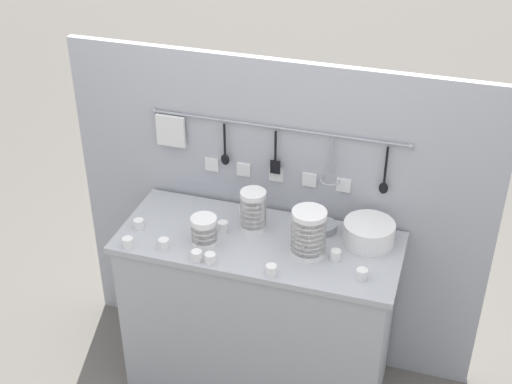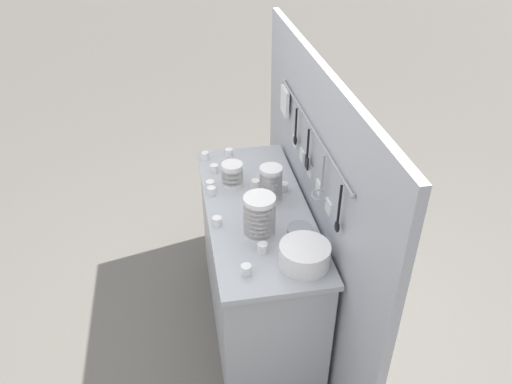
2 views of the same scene
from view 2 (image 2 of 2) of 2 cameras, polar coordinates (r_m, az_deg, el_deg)
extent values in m
plane|color=#666059|center=(3.34, 0.09, -14.49)|extent=(20.00, 20.00, 0.00)
cube|color=#ADAFB5|center=(2.74, 0.11, -1.93)|extent=(1.35, 0.55, 0.03)
cube|color=#ADAFB5|center=(3.03, 0.10, -8.94)|extent=(1.29, 0.53, 0.88)
cube|color=#A8AAB2|center=(2.83, 6.35, -2.05)|extent=(2.15, 0.04, 1.70)
cylinder|color=#93969E|center=(2.55, 6.37, 7.39)|extent=(1.26, 0.01, 0.01)
sphere|color=#93969E|center=(3.11, 3.25, 12.49)|extent=(0.02, 0.02, 0.02)
sphere|color=#93969E|center=(2.04, 11.03, -0.45)|extent=(0.02, 0.02, 0.02)
cube|color=silver|center=(3.06, 3.32, 10.30)|extent=(0.15, 0.02, 0.16)
cylinder|color=#93969E|center=(3.03, 3.60, 11.79)|extent=(0.00, 0.01, 0.02)
cylinder|color=black|center=(2.82, 4.60, 7.91)|extent=(0.01, 0.01, 0.17)
ellipsoid|color=black|center=(2.86, 4.50, 5.94)|extent=(0.04, 0.02, 0.06)
cylinder|color=#93969E|center=(2.78, 4.93, 9.62)|extent=(0.01, 0.01, 0.02)
cylinder|color=black|center=(2.59, 5.97, 5.51)|extent=(0.01, 0.01, 0.16)
cube|color=black|center=(2.65, 5.83, 3.37)|extent=(0.05, 0.01, 0.07)
cylinder|color=#93969E|center=(2.56, 6.34, 7.26)|extent=(0.01, 0.01, 0.02)
cylinder|color=#93969E|center=(2.37, 7.65, 2.24)|extent=(0.01, 0.01, 0.18)
torus|color=#93969E|center=(2.44, 7.42, -0.37)|extent=(0.10, 0.10, 0.01)
cylinder|color=#93969E|center=(2.33, 8.11, 4.29)|extent=(0.01, 0.01, 0.02)
cylinder|color=black|center=(2.17, 9.53, -1.38)|extent=(0.01, 0.01, 0.19)
ellipsoid|color=black|center=(2.25, 9.25, -3.92)|extent=(0.04, 0.02, 0.06)
cylinder|color=#93969E|center=(2.12, 10.10, 0.92)|extent=(0.00, 0.01, 0.02)
cube|color=white|center=(2.96, 4.49, 5.76)|extent=(0.07, 0.01, 0.07)
cube|color=white|center=(2.82, 5.30, 4.17)|extent=(0.07, 0.01, 0.07)
cube|color=white|center=(2.68, 6.19, 2.41)|extent=(0.07, 0.01, 0.07)
cube|color=white|center=(2.55, 7.18, 0.47)|extent=(0.07, 0.01, 0.07)
cube|color=white|center=(2.41, 8.28, -1.70)|extent=(0.07, 0.01, 0.07)
cylinder|color=white|center=(2.52, 0.39, -4.48)|extent=(0.16, 0.16, 0.05)
cylinder|color=white|center=(2.51, 0.39, -4.01)|extent=(0.16, 0.16, 0.05)
cylinder|color=white|center=(2.49, 0.39, -3.54)|extent=(0.16, 0.16, 0.05)
cylinder|color=white|center=(2.47, 0.39, -3.06)|extent=(0.16, 0.16, 0.05)
cylinder|color=white|center=(2.46, 0.39, -2.57)|extent=(0.16, 0.16, 0.05)
cylinder|color=white|center=(2.44, 0.40, -2.08)|extent=(0.16, 0.16, 0.05)
cylinder|color=white|center=(2.43, 0.40, -1.58)|extent=(0.16, 0.16, 0.05)
cylinder|color=white|center=(2.41, 0.40, -1.08)|extent=(0.16, 0.16, 0.05)
cylinder|color=white|center=(2.78, 1.68, -0.44)|extent=(0.12, 0.12, 0.05)
cylinder|color=white|center=(2.76, 1.68, 0.02)|extent=(0.12, 0.12, 0.05)
cylinder|color=white|center=(2.75, 1.69, 0.48)|extent=(0.12, 0.12, 0.05)
cylinder|color=white|center=(2.73, 1.70, 0.95)|extent=(0.12, 0.12, 0.05)
cylinder|color=white|center=(2.72, 1.71, 1.42)|extent=(0.12, 0.12, 0.05)
cylinder|color=white|center=(2.70, 1.72, 1.89)|extent=(0.12, 0.12, 0.05)
cylinder|color=white|center=(2.69, 1.73, 2.37)|extent=(0.12, 0.12, 0.05)
cylinder|color=white|center=(2.90, -2.69, 1.23)|extent=(0.12, 0.12, 0.05)
cylinder|color=white|center=(2.88, -2.71, 1.73)|extent=(0.12, 0.12, 0.05)
cylinder|color=white|center=(2.87, -2.72, 2.24)|extent=(0.12, 0.12, 0.05)
cylinder|color=white|center=(2.85, -2.74, 2.75)|extent=(0.12, 0.12, 0.05)
cylinder|color=white|center=(2.38, 5.51, -8.09)|extent=(0.24, 0.24, 0.01)
cylinder|color=white|center=(2.37, 5.52, -7.93)|extent=(0.24, 0.24, 0.01)
cylinder|color=white|center=(2.37, 5.53, -7.76)|extent=(0.24, 0.24, 0.01)
cylinder|color=white|center=(2.36, 5.55, -7.60)|extent=(0.24, 0.24, 0.01)
cylinder|color=white|center=(2.35, 5.56, -7.43)|extent=(0.24, 0.24, 0.01)
cylinder|color=white|center=(2.35, 5.57, -7.27)|extent=(0.24, 0.24, 0.01)
cylinder|color=white|center=(2.34, 5.58, -7.10)|extent=(0.24, 0.24, 0.01)
cylinder|color=white|center=(2.34, 5.59, -6.94)|extent=(0.24, 0.24, 0.01)
cylinder|color=white|center=(2.33, 5.61, -6.77)|extent=(0.24, 0.24, 0.01)
cylinder|color=white|center=(2.32, 5.62, -6.60)|extent=(0.24, 0.24, 0.01)
cylinder|color=white|center=(2.32, 5.63, -6.43)|extent=(0.24, 0.24, 0.01)
cylinder|color=white|center=(2.31, 5.64, -6.26)|extent=(0.24, 0.24, 0.01)
cylinder|color=#93969E|center=(2.54, 5.02, -4.43)|extent=(0.13, 0.13, 0.04)
cylinder|color=white|center=(2.86, 3.19, 0.61)|extent=(0.05, 0.05, 0.05)
cylinder|color=white|center=(2.42, 0.74, -6.40)|extent=(0.05, 0.05, 0.05)
cylinder|color=white|center=(3.03, -4.80, 2.70)|extent=(0.05, 0.05, 0.05)
cylinder|color=white|center=(2.83, -5.10, 0.09)|extent=(0.05, 0.05, 0.05)
cylinder|color=white|center=(3.17, -5.84, 4.13)|extent=(0.05, 0.05, 0.05)
cylinder|color=white|center=(2.88, -5.23, 0.81)|extent=(0.05, 0.05, 0.05)
cylinder|color=white|center=(2.88, -0.07, 0.93)|extent=(0.05, 0.05, 0.05)
cylinder|color=white|center=(2.59, -4.47, -3.37)|extent=(0.05, 0.05, 0.05)
cylinder|color=white|center=(2.30, -1.13, -8.87)|extent=(0.05, 0.05, 0.05)
cylinder|color=white|center=(3.20, -3.11, 4.53)|extent=(0.05, 0.05, 0.05)
camera|label=1|loc=(2.66, -76.14, 18.88)|focal=50.00mm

